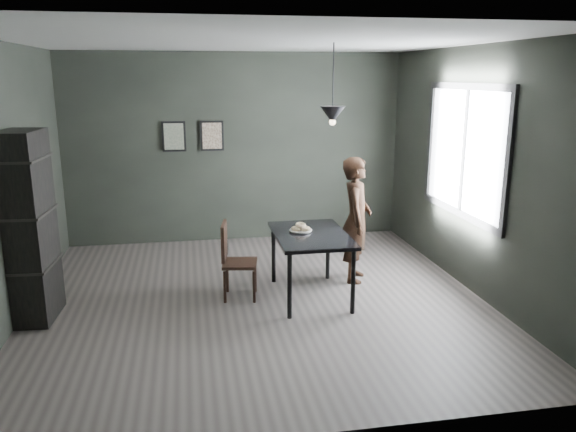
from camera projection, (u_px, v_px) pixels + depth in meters
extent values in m
plane|color=#393331|center=(258.00, 300.00, 6.33)|extent=(5.00, 5.00, 0.00)
cube|color=black|center=(236.00, 149.00, 8.38)|extent=(5.00, 0.10, 2.80)
cube|color=silver|center=(255.00, 41.00, 5.65)|extent=(5.00, 5.00, 0.02)
cube|color=white|center=(465.00, 151.00, 6.56)|extent=(0.02, 1.80, 1.40)
cube|color=black|center=(464.00, 151.00, 6.56)|extent=(0.04, 1.96, 1.56)
cube|color=black|center=(311.00, 235.00, 6.26)|extent=(0.80, 1.20, 0.04)
cylinder|color=black|center=(290.00, 286.00, 5.78)|extent=(0.05, 0.05, 0.71)
cylinder|color=black|center=(353.00, 282.00, 5.89)|extent=(0.05, 0.05, 0.71)
cylinder|color=black|center=(274.00, 254.00, 6.81)|extent=(0.05, 0.05, 0.71)
cylinder|color=black|center=(328.00, 251.00, 6.93)|extent=(0.05, 0.05, 0.71)
cylinder|color=white|center=(301.00, 231.00, 6.33)|extent=(0.23, 0.23, 0.01)
torus|color=beige|center=(305.00, 229.00, 6.33)|extent=(0.12, 0.12, 0.04)
torus|color=beige|center=(296.00, 229.00, 6.33)|extent=(0.12, 0.12, 0.04)
torus|color=beige|center=(301.00, 225.00, 6.32)|extent=(0.14, 0.14, 0.06)
imported|color=black|center=(356.00, 220.00, 6.80)|extent=(0.53, 0.65, 1.53)
cube|color=black|center=(240.00, 263.00, 6.32)|extent=(0.43, 0.43, 0.04)
cube|color=black|center=(224.00, 241.00, 6.25)|extent=(0.10, 0.38, 0.41)
cylinder|color=black|center=(225.00, 287.00, 6.21)|extent=(0.03, 0.03, 0.37)
cylinder|color=black|center=(254.00, 287.00, 6.22)|extent=(0.03, 0.03, 0.37)
cylinder|color=black|center=(227.00, 277.00, 6.53)|extent=(0.03, 0.03, 0.37)
cylinder|color=black|center=(255.00, 277.00, 6.53)|extent=(0.03, 0.03, 0.37)
cube|color=black|center=(29.00, 227.00, 5.65)|extent=(0.41, 0.67, 1.95)
cylinder|color=black|center=(333.00, 79.00, 5.98)|extent=(0.01, 0.01, 0.75)
cone|color=black|center=(333.00, 115.00, 6.08)|extent=(0.28, 0.28, 0.18)
sphere|color=#FFE0B2|center=(332.00, 122.00, 6.10)|extent=(0.07, 0.07, 0.07)
cube|color=black|center=(174.00, 136.00, 8.15)|extent=(0.34, 0.03, 0.44)
cube|color=#3D5545|center=(174.00, 137.00, 8.13)|extent=(0.28, 0.01, 0.38)
cube|color=black|center=(212.00, 136.00, 8.24)|extent=(0.34, 0.03, 0.44)
cube|color=brown|center=(212.00, 136.00, 8.22)|extent=(0.28, 0.01, 0.38)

